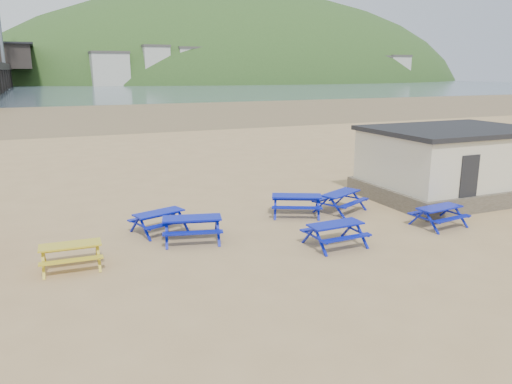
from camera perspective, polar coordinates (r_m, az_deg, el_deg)
name	(u,v)px	position (r m, az deg, el deg)	size (l,w,h in m)	color
ground	(245,231)	(18.03, -1.32, -4.46)	(400.00, 400.00, 0.00)	tan
wet_sand	(91,113)	(71.39, -18.37, 8.56)	(400.00, 400.00, 0.00)	olive
sea	(57,87)	(186.07, -21.83, 11.09)	(400.00, 400.00, 0.00)	#485A67
picnic_table_blue_a	(159,222)	(18.14, -10.99, -3.37)	(2.13, 1.91, 0.74)	#0C17B3
picnic_table_blue_b	(296,205)	(19.91, 4.65, -1.51)	(2.44, 2.27, 0.82)	#0C17B3
picnic_table_blue_c	(340,202)	(20.66, 9.61, -1.12)	(2.38, 2.21, 0.80)	#0C17B3
picnic_table_blue_d	(192,229)	(17.05, -7.30, -4.21)	(2.29, 2.02, 0.82)	#0C17B3
picnic_table_blue_e	(335,235)	(16.63, 9.04, -4.83)	(1.91, 1.56, 0.77)	#0C17B3
picnic_table_blue_f	(439,216)	(19.66, 20.17, -2.64)	(1.92, 1.62, 0.74)	#0C17B3
picnic_table_yellow	(71,256)	(15.64, -20.37, -6.86)	(1.78, 1.46, 0.72)	gold
amenity_block	(451,163)	(24.24, 21.39, 3.15)	(7.40, 5.40, 3.15)	#665B4C
headland_town	(239,101)	(264.27, -1.99, 10.40)	(264.00, 144.00, 108.00)	#2D4C1E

